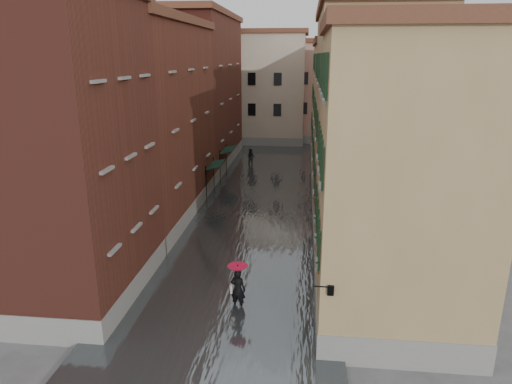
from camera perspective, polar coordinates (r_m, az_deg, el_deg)
The scene contains 16 objects.
ground at distance 22.99m, azimuth -2.88°, elevation -10.89°, with size 120.00×120.00×0.00m, color #525254.
floodwater at distance 34.89m, azimuth 0.45°, elevation -0.84°, with size 10.00×60.00×0.20m, color #4C5254.
building_left_near at distance 21.24m, azimuth -23.09°, elevation 4.11°, with size 6.00×8.00×13.00m, color brown.
building_left_mid at distance 31.18m, azimuth -13.34°, elevation 8.19°, with size 6.00×14.00×12.50m, color #5D2E1D.
building_left_far at distance 45.43m, azimuth -7.10°, elevation 12.04°, with size 6.00×16.00×14.00m, color brown.
building_right_near at distance 19.10m, azimuth 17.08°, elevation 1.10°, with size 6.00×8.00×11.50m, color #A58455.
building_right_mid at distance 29.61m, azimuth 13.42°, elevation 8.24°, with size 6.00×14.00×13.00m, color tan.
building_right_far at distance 44.51m, azimuth 11.08°, elevation 10.14°, with size 6.00×16.00×11.50m, color #A58455.
building_end_cream at distance 58.58m, azimuth -0.00°, elevation 12.71°, with size 12.00×9.00×13.00m, color beige.
building_end_pink at distance 60.33m, azimuth 8.94°, elevation 12.16°, with size 10.00×9.00×12.00m, color tan.
awning_near at distance 35.38m, azimuth -5.07°, elevation 3.32°, with size 1.09×2.97×2.80m.
awning_far at distance 40.95m, azimuth -3.50°, elevation 5.22°, with size 1.09×3.27×2.80m.
wall_lantern at distance 16.07m, azimuth 9.23°, elevation -11.94°, with size 0.71×0.22×0.35m.
window_planters at distance 20.53m, azimuth 8.05°, elevation -3.80°, with size 0.59×8.68×0.84m.
pedestrian_main at distance 20.05m, azimuth -2.29°, elevation -11.37°, with size 0.91×0.91×2.06m.
pedestrian_far at distance 45.53m, azimuth -0.63°, elevation 4.36°, with size 0.84×0.65×1.73m, color black.
Camera 1 is at (3.33, -20.08, 10.67)m, focal length 32.00 mm.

